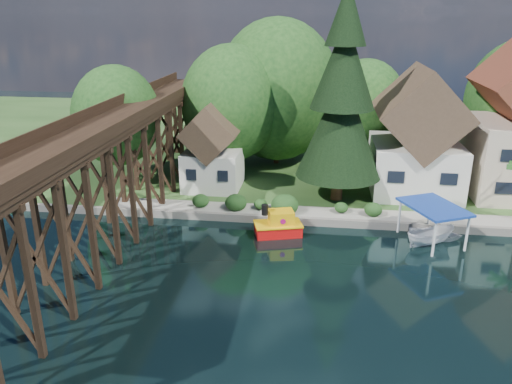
{
  "coord_description": "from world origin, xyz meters",
  "views": [
    {
      "loc": [
        -1.38,
        -28.12,
        15.83
      ],
      "look_at": [
        -5.92,
        6.0,
        3.3
      ],
      "focal_mm": 35.0,
      "sensor_mm": 36.0,
      "label": 1
    }
  ],
  "objects_px": {
    "shed": "(213,152)",
    "trestle_bridge": "(118,163)",
    "conifer": "(342,101)",
    "boat_white_a": "(435,233)",
    "tugboat": "(279,225)",
    "boat_canopy": "(431,228)",
    "house_left": "(417,140)"
  },
  "relations": [
    {
      "from": "shed",
      "to": "trestle_bridge",
      "type": "bearing_deg",
      "value": -118.19
    },
    {
      "from": "conifer",
      "to": "boat_white_a",
      "type": "height_order",
      "value": "conifer"
    },
    {
      "from": "shed",
      "to": "tugboat",
      "type": "distance_m",
      "value": 11.37
    },
    {
      "from": "boat_white_a",
      "to": "boat_canopy",
      "type": "bearing_deg",
      "value": 159.5
    },
    {
      "from": "shed",
      "to": "conifer",
      "type": "relative_size",
      "value": 0.44
    },
    {
      "from": "boat_white_a",
      "to": "boat_canopy",
      "type": "relative_size",
      "value": 0.67
    },
    {
      "from": "trestle_bridge",
      "to": "shed",
      "type": "relative_size",
      "value": 5.63
    },
    {
      "from": "house_left",
      "to": "boat_white_a",
      "type": "bearing_deg",
      "value": -87.87
    },
    {
      "from": "shed",
      "to": "boat_white_a",
      "type": "xyz_separation_m",
      "value": [
        18.34,
        -7.63,
        -3.43
      ]
    },
    {
      "from": "boat_canopy",
      "to": "trestle_bridge",
      "type": "bearing_deg",
      "value": -178.85
    },
    {
      "from": "shed",
      "to": "boat_white_a",
      "type": "height_order",
      "value": "shed"
    },
    {
      "from": "shed",
      "to": "tugboat",
      "type": "xyz_separation_m",
      "value": [
        6.8,
        -8.57,
        -3.07
      ]
    },
    {
      "from": "house_left",
      "to": "boat_canopy",
      "type": "xyz_separation_m",
      "value": [
        -0.29,
        -10.37,
        -3.84
      ]
    },
    {
      "from": "trestle_bridge",
      "to": "shed",
      "type": "distance_m",
      "value": 10.69
    },
    {
      "from": "boat_white_a",
      "to": "shed",
      "type": "bearing_deg",
      "value": 73.86
    },
    {
      "from": "trestle_bridge",
      "to": "shed",
      "type": "height_order",
      "value": "trestle_bridge"
    },
    {
      "from": "boat_canopy",
      "to": "tugboat",
      "type": "bearing_deg",
      "value": 178.43
    },
    {
      "from": "trestle_bridge",
      "to": "shed",
      "type": "xyz_separation_m",
      "value": [
        5.0,
        9.33,
        -1.52
      ]
    },
    {
      "from": "tugboat",
      "to": "boat_canopy",
      "type": "xyz_separation_m",
      "value": [
        10.91,
        -0.3,
        0.54
      ]
    },
    {
      "from": "shed",
      "to": "boat_white_a",
      "type": "distance_m",
      "value": 20.16
    },
    {
      "from": "conifer",
      "to": "boat_canopy",
      "type": "height_order",
      "value": "conifer"
    },
    {
      "from": "tugboat",
      "to": "boat_white_a",
      "type": "xyz_separation_m",
      "value": [
        11.54,
        0.94,
        -0.37
      ]
    },
    {
      "from": "house_left",
      "to": "boat_canopy",
      "type": "bearing_deg",
      "value": -91.61
    },
    {
      "from": "trestle_bridge",
      "to": "conifer",
      "type": "xyz_separation_m",
      "value": [
        16.19,
        7.65,
        3.65
      ]
    },
    {
      "from": "house_left",
      "to": "boat_canopy",
      "type": "relative_size",
      "value": 1.96
    },
    {
      "from": "house_left",
      "to": "conifer",
      "type": "xyz_separation_m",
      "value": [
        -6.81,
        -3.18,
        3.86
      ]
    },
    {
      "from": "shed",
      "to": "tugboat",
      "type": "relative_size",
      "value": 2.02
    },
    {
      "from": "tugboat",
      "to": "boat_canopy",
      "type": "height_order",
      "value": "boat_canopy"
    },
    {
      "from": "house_left",
      "to": "shed",
      "type": "height_order",
      "value": "house_left"
    },
    {
      "from": "trestle_bridge",
      "to": "boat_white_a",
      "type": "bearing_deg",
      "value": 4.16
    },
    {
      "from": "conifer",
      "to": "tugboat",
      "type": "height_order",
      "value": "conifer"
    },
    {
      "from": "tugboat",
      "to": "boat_canopy",
      "type": "bearing_deg",
      "value": -1.57
    }
  ]
}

